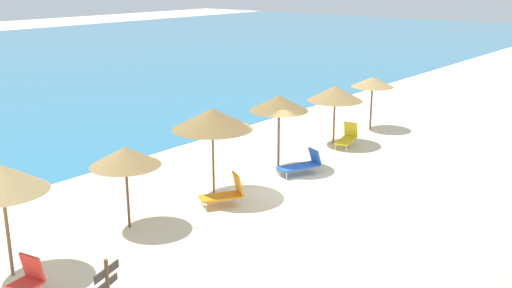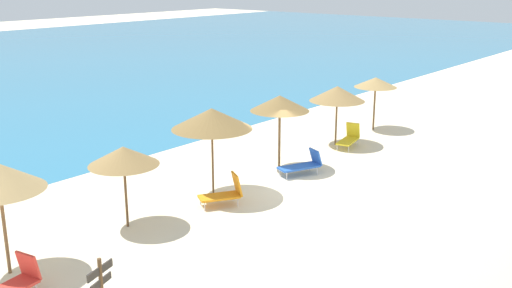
{
  "view_description": "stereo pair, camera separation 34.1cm",
  "coord_description": "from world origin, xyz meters",
  "px_view_note": "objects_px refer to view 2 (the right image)",
  "views": [
    {
      "loc": [
        -15.99,
        -11.43,
        7.29
      ],
      "look_at": [
        -0.21,
        1.33,
        1.48
      ],
      "focal_mm": 41.86,
      "sensor_mm": 36.0,
      "label": 1
    },
    {
      "loc": [
        -15.78,
        -11.69,
        7.29
      ],
      "look_at": [
        -0.21,
        1.33,
        1.48
      ],
      "focal_mm": 41.86,
      "sensor_mm": 36.0,
      "label": 2
    }
  ],
  "objects_px": {
    "beach_umbrella_1": "(123,156)",
    "lounge_chair_0": "(225,193)",
    "beach_umbrella_2": "(212,119)",
    "wooden_signpost": "(101,285)",
    "lounge_chair_3": "(349,138)",
    "lounge_chair_1": "(11,285)",
    "beach_umbrella_4": "(337,94)",
    "beach_umbrella_3": "(280,103)",
    "lounge_chair_2": "(303,164)",
    "beach_umbrella_5": "(376,82)"
  },
  "relations": [
    {
      "from": "lounge_chair_3",
      "to": "beach_umbrella_4",
      "type": "bearing_deg",
      "value": -5.49
    },
    {
      "from": "beach_umbrella_2",
      "to": "lounge_chair_0",
      "type": "relative_size",
      "value": 2.03
    },
    {
      "from": "beach_umbrella_1",
      "to": "lounge_chair_0",
      "type": "xyz_separation_m",
      "value": [
        3.12,
        -1.08,
        -1.77
      ]
    },
    {
      "from": "beach_umbrella_2",
      "to": "lounge_chair_1",
      "type": "relative_size",
      "value": 1.83
    },
    {
      "from": "beach_umbrella_5",
      "to": "lounge_chair_1",
      "type": "bearing_deg",
      "value": -175.88
    },
    {
      "from": "beach_umbrella_4",
      "to": "lounge_chair_2",
      "type": "xyz_separation_m",
      "value": [
        -4.27,
        -1.28,
        -1.89
      ]
    },
    {
      "from": "beach_umbrella_1",
      "to": "lounge_chair_0",
      "type": "height_order",
      "value": "beach_umbrella_1"
    },
    {
      "from": "lounge_chair_0",
      "to": "lounge_chair_2",
      "type": "distance_m",
      "value": 4.15
    },
    {
      "from": "wooden_signpost",
      "to": "lounge_chair_2",
      "type": "bearing_deg",
      "value": -4.32
    },
    {
      "from": "beach_umbrella_1",
      "to": "beach_umbrella_4",
      "type": "xyz_separation_m",
      "value": [
        11.54,
        0.06,
        0.08
      ]
    },
    {
      "from": "beach_umbrella_3",
      "to": "lounge_chair_0",
      "type": "relative_size",
      "value": 1.93
    },
    {
      "from": "beach_umbrella_1",
      "to": "lounge_chair_2",
      "type": "bearing_deg",
      "value": -9.53
    },
    {
      "from": "beach_umbrella_5",
      "to": "lounge_chair_1",
      "type": "distance_m",
      "value": 19.48
    },
    {
      "from": "beach_umbrella_2",
      "to": "beach_umbrella_4",
      "type": "height_order",
      "value": "beach_umbrella_2"
    },
    {
      "from": "beach_umbrella_2",
      "to": "lounge_chair_2",
      "type": "bearing_deg",
      "value": -15.74
    },
    {
      "from": "beach_umbrella_2",
      "to": "lounge_chair_1",
      "type": "height_order",
      "value": "beach_umbrella_2"
    },
    {
      "from": "beach_umbrella_4",
      "to": "wooden_signpost",
      "type": "distance_m",
      "value": 15.66
    },
    {
      "from": "beach_umbrella_4",
      "to": "lounge_chair_3",
      "type": "xyz_separation_m",
      "value": [
        0.08,
        -0.65,
        -1.89
      ]
    },
    {
      "from": "wooden_signpost",
      "to": "beach_umbrella_5",
      "type": "bearing_deg",
      "value": -5.66
    },
    {
      "from": "lounge_chair_1",
      "to": "lounge_chair_0",
      "type": "bearing_deg",
      "value": -99.1
    },
    {
      "from": "beach_umbrella_3",
      "to": "lounge_chair_0",
      "type": "height_order",
      "value": "beach_umbrella_3"
    },
    {
      "from": "beach_umbrella_2",
      "to": "wooden_signpost",
      "type": "height_order",
      "value": "beach_umbrella_2"
    },
    {
      "from": "beach_umbrella_1",
      "to": "lounge_chair_1",
      "type": "height_order",
      "value": "beach_umbrella_1"
    },
    {
      "from": "beach_umbrella_2",
      "to": "lounge_chair_0",
      "type": "xyz_separation_m",
      "value": [
        -0.4,
        -0.91,
        -2.26
      ]
    },
    {
      "from": "lounge_chair_2",
      "to": "lounge_chair_3",
      "type": "relative_size",
      "value": 1.11
    },
    {
      "from": "lounge_chair_1",
      "to": "lounge_chair_3",
      "type": "distance_m",
      "value": 16.0
    },
    {
      "from": "beach_umbrella_1",
      "to": "beach_umbrella_5",
      "type": "height_order",
      "value": "beach_umbrella_5"
    },
    {
      "from": "beach_umbrella_3",
      "to": "lounge_chair_1",
      "type": "height_order",
      "value": "beach_umbrella_3"
    },
    {
      "from": "beach_umbrella_4",
      "to": "lounge_chair_2",
      "type": "bearing_deg",
      "value": -163.31
    },
    {
      "from": "lounge_chair_0",
      "to": "lounge_chair_1",
      "type": "bearing_deg",
      "value": 122.4
    },
    {
      "from": "beach_umbrella_5",
      "to": "lounge_chair_1",
      "type": "xyz_separation_m",
      "value": [
        -19.34,
        -1.39,
        -1.91
      ]
    },
    {
      "from": "beach_umbrella_5",
      "to": "lounge_chair_0",
      "type": "distance_m",
      "value": 12.07
    },
    {
      "from": "lounge_chair_0",
      "to": "lounge_chair_1",
      "type": "xyz_separation_m",
      "value": [
        -7.48,
        -0.22,
        -0.05
      ]
    },
    {
      "from": "wooden_signpost",
      "to": "beach_umbrella_3",
      "type": "bearing_deg",
      "value": 1.14
    },
    {
      "from": "beach_umbrella_4",
      "to": "beach_umbrella_3",
      "type": "bearing_deg",
      "value": -177.76
    },
    {
      "from": "beach_umbrella_4",
      "to": "lounge_chair_1",
      "type": "relative_size",
      "value": 1.57
    },
    {
      "from": "lounge_chair_2",
      "to": "beach_umbrella_3",
      "type": "bearing_deg",
      "value": 23.36
    },
    {
      "from": "beach_umbrella_2",
      "to": "lounge_chair_2",
      "type": "height_order",
      "value": "beach_umbrella_2"
    },
    {
      "from": "beach_umbrella_3",
      "to": "lounge_chair_1",
      "type": "bearing_deg",
      "value": -174.17
    },
    {
      "from": "beach_umbrella_2",
      "to": "wooden_signpost",
      "type": "relative_size",
      "value": 1.97
    },
    {
      "from": "lounge_chair_1",
      "to": "beach_umbrella_3",
      "type": "bearing_deg",
      "value": -94.93
    },
    {
      "from": "lounge_chair_2",
      "to": "beach_umbrella_4",
      "type": "bearing_deg",
      "value": -50.61
    },
    {
      "from": "beach_umbrella_3",
      "to": "wooden_signpost",
      "type": "distance_m",
      "value": 11.55
    },
    {
      "from": "lounge_chair_3",
      "to": "beach_umbrella_1",
      "type": "bearing_deg",
      "value": 74.64
    },
    {
      "from": "lounge_chair_2",
      "to": "beach_umbrella_2",
      "type": "bearing_deg",
      "value": 96.95
    },
    {
      "from": "beach_umbrella_5",
      "to": "lounge_chair_2",
      "type": "bearing_deg",
      "value": -170.27
    },
    {
      "from": "wooden_signpost",
      "to": "lounge_chair_3",
      "type": "bearing_deg",
      "value": -5.64
    },
    {
      "from": "beach_umbrella_2",
      "to": "beach_umbrella_4",
      "type": "bearing_deg",
      "value": 1.62
    },
    {
      "from": "beach_umbrella_2",
      "to": "beach_umbrella_3",
      "type": "relative_size",
      "value": 1.05
    },
    {
      "from": "beach_umbrella_1",
      "to": "beach_umbrella_3",
      "type": "relative_size",
      "value": 0.86
    }
  ]
}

